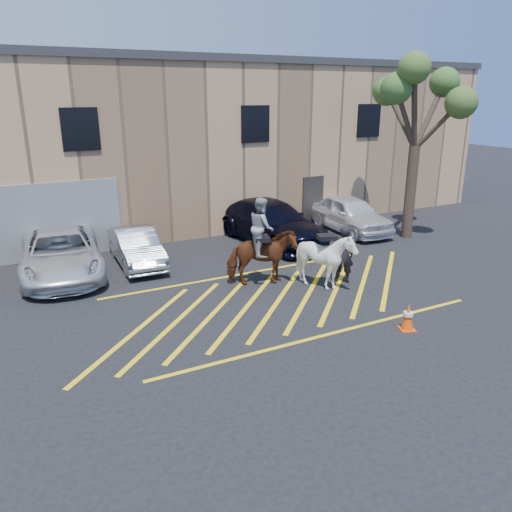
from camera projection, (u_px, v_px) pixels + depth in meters
name	position (u px, v px, depth m)	size (l,w,h in m)	color
ground	(274.00, 297.00, 14.96)	(90.00, 90.00, 0.00)	black
car_white_pickup	(61.00, 254.00, 16.55)	(2.48, 5.39, 1.50)	silver
car_silver_sedan	(136.00, 247.00, 17.62)	(1.35, 3.86, 1.27)	#939AA1
car_blue_suv	(271.00, 222.00, 20.26)	(2.32, 5.72, 1.66)	black
car_white_suv	(350.00, 214.00, 21.88)	(1.85, 4.59, 1.56)	white
handler	(343.00, 254.00, 15.88)	(0.68, 0.44, 1.86)	black
warehouse	(152.00, 141.00, 23.94)	(32.42, 10.20, 7.30)	tan
hatching_zone	(279.00, 300.00, 14.71)	(12.60, 5.12, 0.01)	yellow
mounted_bay	(261.00, 250.00, 15.58)	(2.32, 1.53, 2.81)	#582015
saddled_white	(326.00, 260.00, 15.37)	(1.94, 2.06, 1.85)	silver
traffic_cone	(408.00, 317.00, 12.76)	(0.49, 0.49, 0.73)	#FF450A
tree	(419.00, 97.00, 19.47)	(3.99, 4.37, 7.31)	#443129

